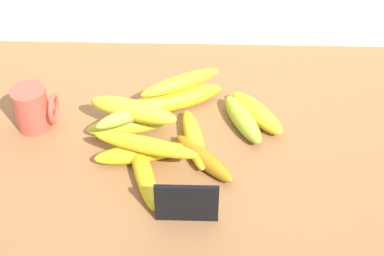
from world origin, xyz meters
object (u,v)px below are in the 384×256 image
(chalkboard_sign, at_px, (185,204))
(banana_3, at_px, (126,126))
(banana_9, at_px, (180,82))
(banana_2, at_px, (139,153))
(banana_11, at_px, (130,114))
(coffee_mug, at_px, (32,108))
(banana_12, at_px, (145,145))
(banana_4, at_px, (193,139))
(banana_6, at_px, (142,173))
(banana_7, at_px, (256,113))
(banana_8, at_px, (178,99))
(banana_10, at_px, (132,110))
(banana_5, at_px, (241,119))
(banana_1, at_px, (204,158))
(banana_0, at_px, (148,105))

(chalkboard_sign, height_order, banana_3, chalkboard_sign)
(banana_3, xyz_separation_m, banana_9, (0.10, 0.09, 0.04))
(banana_2, bearing_deg, banana_11, 106.11)
(chalkboard_sign, height_order, banana_2, chalkboard_sign)
(coffee_mug, xyz_separation_m, banana_12, (0.24, -0.11, 0.01))
(chalkboard_sign, distance_m, banana_2, 0.17)
(banana_4, height_order, banana_6, same)
(coffee_mug, bearing_deg, banana_12, -24.76)
(banana_3, bearing_deg, banana_2, -67.30)
(banana_3, bearing_deg, banana_9, 41.83)
(banana_2, height_order, banana_7, banana_7)
(banana_7, bearing_deg, coffee_mug, -176.37)
(banana_8, bearing_deg, banana_10, -135.86)
(banana_10, bearing_deg, banana_2, -76.64)
(coffee_mug, xyz_separation_m, banana_5, (0.42, 0.01, -0.03))
(coffee_mug, height_order, banana_9, coffee_mug)
(coffee_mug, relative_size, banana_1, 0.58)
(banana_8, xyz_separation_m, banana_11, (-0.09, -0.09, 0.03))
(banana_4, relative_size, banana_7, 1.11)
(banana_2, bearing_deg, banana_5, 27.38)
(banana_2, bearing_deg, banana_10, 103.36)
(banana_10, bearing_deg, banana_8, 44.14)
(banana_7, xyz_separation_m, banana_8, (-0.16, 0.04, 0.00))
(banana_1, relative_size, banana_7, 1.03)
(banana_3, height_order, banana_11, banana_11)
(banana_12, bearing_deg, banana_6, -94.45)
(coffee_mug, relative_size, banana_3, 0.58)
(banana_5, height_order, banana_10, banana_10)
(banana_6, bearing_deg, banana_2, 102.92)
(banana_6, height_order, banana_7, banana_7)
(banana_11, bearing_deg, chalkboard_sign, -61.73)
(banana_12, bearing_deg, chalkboard_sign, -58.03)
(banana_0, relative_size, banana_1, 1.11)
(banana_12, bearing_deg, banana_10, 109.75)
(banana_0, bearing_deg, banana_2, -91.91)
(chalkboard_sign, relative_size, coffee_mug, 1.18)
(banana_1, height_order, banana_8, banana_8)
(banana_0, height_order, banana_8, banana_8)
(banana_3, xyz_separation_m, banana_12, (0.05, -0.09, 0.03))
(banana_7, bearing_deg, banana_0, 173.63)
(chalkboard_sign, xyz_separation_m, coffee_mug, (-0.32, 0.24, 0.01))
(chalkboard_sign, height_order, banana_5, chalkboard_sign)
(coffee_mug, xyz_separation_m, banana_9, (0.30, 0.08, 0.01))
(banana_1, distance_m, banana_3, 0.18)
(banana_12, bearing_deg, banana_1, 3.19)
(banana_11, bearing_deg, banana_2, -73.89)
(banana_3, xyz_separation_m, banana_4, (0.14, -0.03, -0.00))
(banana_0, distance_m, banana_3, 0.08)
(banana_2, relative_size, banana_10, 0.95)
(banana_10, bearing_deg, banana_9, 46.10)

